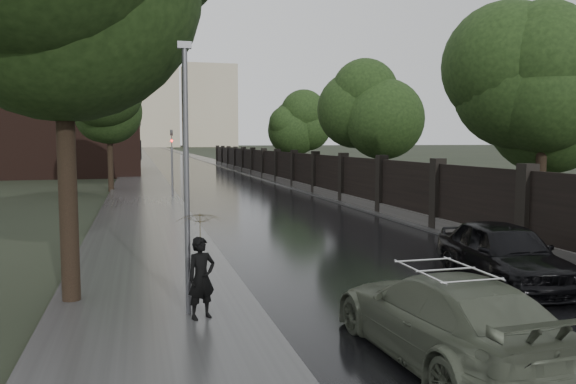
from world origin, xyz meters
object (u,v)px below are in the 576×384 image
Objects in this scene: tree_right_a at (544,95)px; volga_sedan at (444,317)px; car_right_near at (504,254)px; pedestrian_umbrella at (201,234)px; tree_right_c at (295,123)px; lamp_post at (186,178)px; traffic_light at (172,157)px; tree_right_b at (378,114)px; tree_left_far at (109,112)px.

tree_right_a is 13.89m from volga_sedan.
car_right_near is 7.24m from pedestrian_umbrella.
tree_right_c reaches higher than lamp_post.
lamp_post is 1.05m from pedestrian_umbrella.
traffic_light is 1.72× the size of pedestrian_umbrella.
tree_right_b is at bearing 35.54° from pedestrian_umbrella.
lamp_post is at bearing -153.26° from tree_right_a.
volga_sedan is (-9.30, -23.39, -4.27)m from tree_right_b.
car_right_near is at bearing -74.75° from traffic_light.
tree_right_c is 42.63m from volga_sedan.
tree_left_far is at bearing 72.43° from pedestrian_umbrella.
car_right_near is at bearing -137.76° from volga_sedan.
volga_sedan is at bearing -38.74° from lamp_post.
lamp_post is at bearing -122.18° from tree_right_b.
car_right_near is at bearing -105.85° from tree_right_b.
car_right_near is (3.70, 3.65, 0.07)m from volga_sedan.
tree_right_c reaches higher than pedestrian_umbrella.
tree_right_c is at bearing 88.81° from car_right_near.
tree_right_c is (15.50, 10.00, -0.29)m from tree_left_far.
lamp_post is (-12.90, -6.50, -2.28)m from tree_right_a.
car_right_near is at bearing 5.95° from lamp_post.
lamp_post is (-12.90, -38.50, -2.28)m from tree_right_c.
volga_sedan is 5.19m from car_right_near.
tree_right_b is at bearing -90.00° from tree_right_c.
tree_right_a is (15.50, -22.00, -0.29)m from tree_left_far.
lamp_post is 7.58m from car_right_near.
lamp_post is at bearing -108.52° from tree_right_c.
tree_left_far is 17.45m from tree_right_b.
traffic_light is 23.87m from pedestrian_umbrella.
pedestrian_umbrella is at bearing -84.44° from tree_left_far.
car_right_near is (-5.60, -5.74, -4.20)m from tree_right_a.
tree_left_far is 32.32m from volga_sedan.
tree_right_a is 1.00× the size of tree_right_c.
traffic_light is 26.56m from volga_sedan.
tree_left_far is at bearing 125.17° from tree_right_a.
tree_left_far is 1.85× the size of traffic_light.
tree_right_a is 1.37× the size of lamp_post.
tree_right_b is at bearing -114.07° from volga_sedan.
tree_right_b is 20.94m from car_right_near.
volga_sedan is (-9.30, -9.39, -4.27)m from tree_right_a.
tree_right_c is at bearing 51.82° from traffic_light.
tree_right_b reaches higher than volga_sedan.
lamp_post is 2.20× the size of pedestrian_umbrella.
lamp_post is at bearing -84.79° from tree_left_far.
tree_right_a is at bearing -137.12° from volga_sedan.
volga_sedan is 2.03× the size of pedestrian_umbrella.
tree_left_far is at bearing -81.21° from volga_sedan.
tree_left_far is 26.91m from tree_right_a.
pedestrian_umbrella is at bearing -59.26° from lamp_post.
traffic_light is 0.91× the size of car_right_near.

